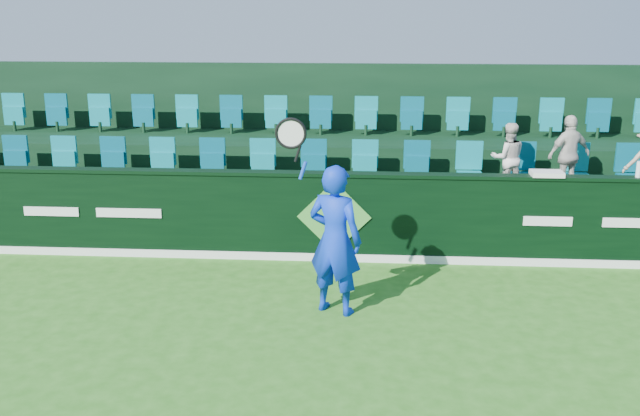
# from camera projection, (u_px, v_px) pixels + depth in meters

# --- Properties ---
(ground) EXTENTS (60.00, 60.00, 0.00)m
(ground) POSITION_uv_depth(u_px,v_px,m) (314.00, 400.00, 6.98)
(ground) COLOR #246518
(ground) RESTS_ON ground
(sponsor_hoarding) EXTENTS (16.00, 0.25, 1.35)m
(sponsor_hoarding) POSITION_uv_depth(u_px,v_px,m) (335.00, 217.00, 10.63)
(sponsor_hoarding) COLOR black
(sponsor_hoarding) RESTS_ON ground
(stand_tier_front) EXTENTS (16.00, 2.00, 0.80)m
(stand_tier_front) POSITION_uv_depth(u_px,v_px,m) (338.00, 213.00, 11.76)
(stand_tier_front) COLOR black
(stand_tier_front) RESTS_ON ground
(stand_tier_back) EXTENTS (16.00, 1.80, 1.30)m
(stand_tier_back) POSITION_uv_depth(u_px,v_px,m) (342.00, 172.00, 13.51)
(stand_tier_back) COLOR black
(stand_tier_back) RESTS_ON ground
(stand_rear) EXTENTS (16.00, 4.10, 2.60)m
(stand_rear) POSITION_uv_depth(u_px,v_px,m) (343.00, 138.00, 13.78)
(stand_rear) COLOR black
(stand_rear) RESTS_ON ground
(seat_row_front) EXTENTS (13.50, 0.50, 0.60)m
(seat_row_front) POSITION_uv_depth(u_px,v_px,m) (339.00, 167.00, 11.95)
(seat_row_front) COLOR #0C7D86
(seat_row_front) RESTS_ON stand_tier_front
(seat_row_back) EXTENTS (13.50, 0.50, 0.60)m
(seat_row_back) POSITION_uv_depth(u_px,v_px,m) (343.00, 120.00, 13.54)
(seat_row_back) COLOR #0C7D86
(seat_row_back) RESTS_ON stand_tier_back
(tennis_player) EXTENTS (1.16, 0.68, 2.52)m
(tennis_player) POSITION_uv_depth(u_px,v_px,m) (335.00, 239.00, 8.73)
(tennis_player) COLOR #0B2FCA
(tennis_player) RESTS_ON ground
(spectator_left) EXTENTS (0.58, 0.47, 1.13)m
(spectator_left) POSITION_uv_depth(u_px,v_px,m) (508.00, 158.00, 11.33)
(spectator_left) COLOR silver
(spectator_left) RESTS_ON stand_tier_front
(spectator_middle) EXTENTS (0.80, 0.56, 1.26)m
(spectator_middle) POSITION_uv_depth(u_px,v_px,m) (569.00, 155.00, 11.25)
(spectator_middle) COLOR beige
(spectator_middle) RESTS_ON stand_tier_front
(towel) EXTENTS (0.45, 0.29, 0.07)m
(towel) POSITION_uv_depth(u_px,v_px,m) (547.00, 173.00, 10.23)
(towel) COLOR white
(towel) RESTS_ON sponsor_hoarding
(drinks_bottle) EXTENTS (0.07, 0.07, 0.23)m
(drinks_bottle) POSITION_uv_depth(u_px,v_px,m) (639.00, 169.00, 10.13)
(drinks_bottle) COLOR white
(drinks_bottle) RESTS_ON sponsor_hoarding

